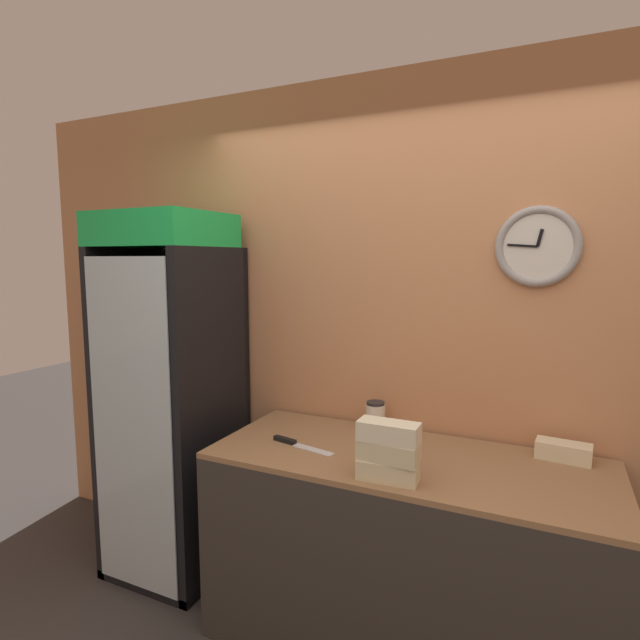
{
  "coord_description": "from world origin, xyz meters",
  "views": [
    {
      "loc": [
        0.55,
        -1.17,
        1.78
      ],
      "look_at": [
        -0.45,
        0.98,
        1.48
      ],
      "focal_mm": 28.0,
      "sensor_mm": 36.0,
      "label": 1
    }
  ],
  "objects": [
    {
      "name": "wall_back",
      "position": [
        0.0,
        1.31,
        1.35
      ],
      "size": [
        5.2,
        0.09,
        2.7
      ],
      "color": "tan",
      "rests_on": "ground_plane"
    },
    {
      "name": "prep_counter",
      "position": [
        0.0,
        0.91,
        0.45
      ],
      "size": [
        1.74,
        0.71,
        0.9
      ],
      "color": "#332D28",
      "rests_on": "ground_plane"
    },
    {
      "name": "beverage_cooler",
      "position": [
        -1.36,
        1.0,
        1.09
      ],
      "size": [
        0.63,
        0.63,
        2.02
      ],
      "color": "black",
      "rests_on": "ground_plane"
    },
    {
      "name": "sandwich_stack_bottom",
      "position": [
        0.0,
        0.65,
        0.94
      ],
      "size": [
        0.24,
        0.11,
        0.08
      ],
      "color": "beige",
      "rests_on": "prep_counter"
    },
    {
      "name": "sandwich_stack_middle",
      "position": [
        0.0,
        0.65,
        1.02
      ],
      "size": [
        0.24,
        0.11,
        0.08
      ],
      "color": "beige",
      "rests_on": "sandwich_stack_bottom"
    },
    {
      "name": "sandwich_stack_top",
      "position": [
        0.0,
        0.65,
        1.1
      ],
      "size": [
        0.24,
        0.1,
        0.08
      ],
      "color": "beige",
      "rests_on": "sandwich_stack_middle"
    },
    {
      "name": "sandwich_flat_left",
      "position": [
        0.63,
        1.17,
        0.94
      ],
      "size": [
        0.23,
        0.12,
        0.08
      ],
      "color": "beige",
      "rests_on": "prep_counter"
    },
    {
      "name": "chefs_knife",
      "position": [
        -0.51,
        0.82,
        0.91
      ],
      "size": [
        0.34,
        0.1,
        0.02
      ],
      "color": "silver",
      "rests_on": "prep_counter"
    },
    {
      "name": "condiment_jar",
      "position": [
        -0.24,
        1.19,
        0.98
      ],
      "size": [
        0.1,
        0.1,
        0.15
      ],
      "color": "silver",
      "rests_on": "prep_counter"
    }
  ]
}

